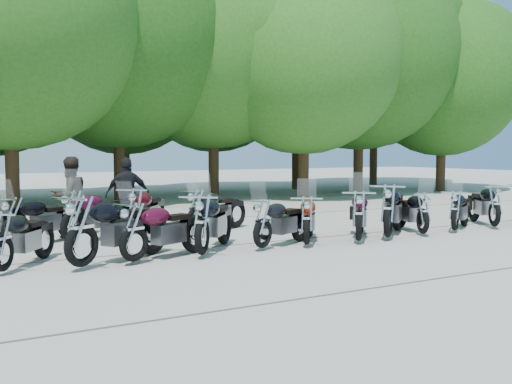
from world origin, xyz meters
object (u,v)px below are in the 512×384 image
motorcycle_6 (263,222)px  motorcycle_15 (14,220)px  motorcycle_4 (134,230)px  motorcycle_10 (423,211)px  motorcycle_17 (135,211)px  motorcycle_18 (196,209)px  motorcycle_7 (307,219)px  motorcycle_8 (359,214)px  motorcycle_5 (202,222)px  motorcycle_2 (2,239)px  rider_2 (128,194)px  motorcycle_16 (73,214)px  motorcycle_11 (455,209)px  rider_1 (70,197)px  motorcycle_12 (495,204)px  motorcycle_9 (388,209)px  motorcycle_3 (81,228)px

motorcycle_6 → motorcycle_15: motorcycle_15 is taller
motorcycle_4 → motorcycle_15: bearing=5.5°
motorcycle_4 → motorcycle_10: bearing=-113.1°
motorcycle_4 → motorcycle_17: bearing=-42.5°
motorcycle_15 → motorcycle_18: (4.02, 0.06, 0.01)m
motorcycle_6 → motorcycle_7: bearing=-121.1°
motorcycle_8 → motorcycle_17: size_ratio=0.98×
motorcycle_5 → motorcycle_2: bearing=36.5°
motorcycle_10 → rider_2: bearing=-13.8°
motorcycle_16 → motorcycle_17: motorcycle_16 is taller
motorcycle_8 → motorcycle_11: (3.10, 0.17, -0.07)m
motorcycle_5 → motorcycle_11: motorcycle_5 is taller
motorcycle_6 → motorcycle_16: (-3.10, 2.60, 0.07)m
motorcycle_6 → rider_1: rider_1 is taller
motorcycle_10 → motorcycle_17: motorcycle_17 is taller
motorcycle_10 → motorcycle_11: 1.10m
motorcycle_12 → motorcycle_18: (-6.98, 2.76, -0.02)m
motorcycle_15 → rider_2: size_ratio=1.16×
motorcycle_2 → motorcycle_17: 4.00m
motorcycle_4 → motorcycle_17: size_ratio=0.94×
motorcycle_9 → motorcycle_10: 1.14m
motorcycle_17 → motorcycle_15: bearing=37.6°
motorcycle_8 → motorcycle_9: bearing=-135.6°
motorcycle_7 → rider_2: bearing=-23.1°
motorcycle_6 → motorcycle_7: 1.00m
motorcycle_2 → motorcycle_18: motorcycle_18 is taller
motorcycle_3 → motorcycle_10: 7.83m
motorcycle_4 → motorcycle_6: 2.68m
motorcycle_3 → rider_2: bearing=-57.3°
motorcycle_18 → rider_1: size_ratio=1.17×
motorcycle_3 → motorcycle_10: motorcycle_3 is taller
motorcycle_10 → motorcycle_17: (-5.95, 2.76, 0.08)m
motorcycle_3 → motorcycle_4: bearing=-116.2°
motorcycle_17 → motorcycle_18: 1.49m
motorcycle_16 → motorcycle_3: bearing=136.5°
motorcycle_4 → motorcycle_5: 1.30m
motorcycle_11 → motorcycle_12: size_ratio=0.91×
motorcycle_3 → motorcycle_5: motorcycle_3 is taller
motorcycle_11 → motorcycle_17: bearing=36.1°
motorcycle_3 → motorcycle_16: size_ratio=1.08×
motorcycle_3 → rider_1: rider_1 is taller
motorcycle_6 → motorcycle_8: (2.24, -0.23, 0.06)m
motorcycle_7 → motorcycle_17: bearing=-8.5°
motorcycle_4 → motorcycle_12: size_ratio=0.97×
motorcycle_16 → rider_1: (0.21, 1.18, 0.27)m
rider_2 → motorcycle_16: bearing=56.1°
motorcycle_2 → motorcycle_8: size_ratio=0.90×
rider_2 → motorcycle_4: bearing=87.4°
motorcycle_3 → motorcycle_15: size_ratio=1.18×
motorcycle_11 → rider_2: 7.96m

